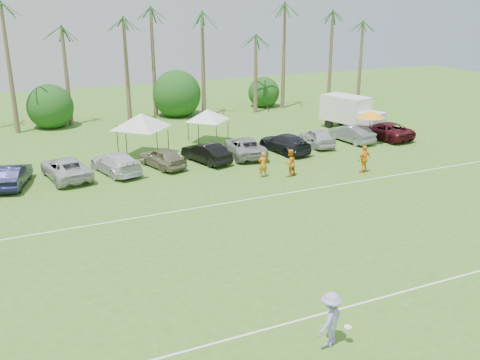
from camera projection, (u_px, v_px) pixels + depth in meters
name	position (u px, v px, depth m)	size (l,w,h in m)	color
ground	(358.00, 343.00, 18.39)	(120.00, 120.00, 0.00)	#3E6E21
field_lines	(256.00, 248.00, 25.28)	(80.00, 12.10, 0.01)	white
palm_tree_3	(14.00, 12.00, 44.73)	(2.40, 2.40, 11.90)	brown
palm_tree_4	(67.00, 42.00, 47.13)	(2.40, 2.40, 8.90)	brown
palm_tree_5	(112.00, 31.00, 48.41)	(2.40, 2.40, 9.90)	brown
palm_tree_6	(154.00, 21.00, 49.70)	(2.40, 2.40, 10.90)	brown
palm_tree_7	(194.00, 11.00, 50.99)	(2.40, 2.40, 11.90)	brown
palm_tree_8	(242.00, 37.00, 53.78)	(2.40, 2.40, 8.90)	brown
palm_tree_9	(286.00, 27.00, 55.45)	(2.40, 2.40, 9.90)	brown
palm_tree_10	(327.00, 17.00, 57.13)	(2.40, 2.40, 10.90)	brown
palm_tree_11	(358.00, 9.00, 58.42)	(2.40, 2.40, 11.90)	brown
bush_tree_1	(49.00, 106.00, 49.05)	(4.00, 4.00, 4.00)	brown
bush_tree_2	(175.00, 97.00, 53.75)	(4.00, 4.00, 4.00)	brown
bush_tree_3	(263.00, 90.00, 57.66)	(4.00, 4.00, 4.00)	brown
sideline_player_a	(263.00, 164.00, 35.06)	(0.63, 0.41, 1.73)	orange
sideline_player_b	(290.00, 163.00, 35.23)	(0.89, 0.69, 1.83)	orange
sideline_player_c	(364.00, 159.00, 35.96)	(1.11, 0.46, 1.89)	orange
box_truck	(352.00, 112.00, 47.39)	(3.75, 6.11, 2.96)	white
canopy_tent_left	(141.00, 113.00, 38.92)	(4.69, 4.69, 3.80)	black
canopy_tent_right	(207.00, 109.00, 43.00)	(3.91, 3.91, 3.17)	black
market_umbrella	(371.00, 114.00, 42.84)	(2.40, 2.40, 2.68)	black
frisbee_player	(330.00, 319.00, 17.99)	(1.48, 1.25, 1.99)	#9A95D3
parked_car_1	(13.00, 175.00, 33.39)	(1.49, 4.29, 1.41)	black
parked_car_2	(66.00, 168.00, 34.84)	(2.34, 5.08, 1.41)	#BBBDBF
parked_car_3	(116.00, 163.00, 35.96)	(1.98, 4.87, 1.41)	silver
parked_car_4	(162.00, 157.00, 37.17)	(1.67, 4.15, 1.41)	#7A6F58
parked_car_5	(206.00, 153.00, 38.31)	(1.49, 4.29, 1.41)	black
parked_car_6	(245.00, 147.00, 39.86)	(2.34, 5.08, 1.41)	gray
parked_car_7	(284.00, 143.00, 40.89)	(1.98, 4.87, 1.41)	black
parked_car_8	(317.00, 137.00, 42.56)	(1.67, 4.15, 1.41)	silver
parked_car_9	(351.00, 133.00, 43.73)	(1.49, 4.29, 1.41)	slate
parked_car_10	(385.00, 130.00, 44.78)	(2.34, 5.08, 1.41)	#481117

